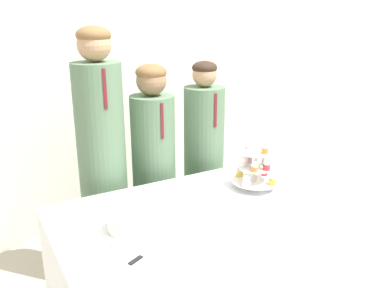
% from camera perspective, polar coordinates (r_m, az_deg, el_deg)
% --- Properties ---
extents(wall_back, '(9.00, 0.06, 2.70)m').
position_cam_1_polar(wall_back, '(3.21, -11.01, 11.28)').
color(wall_back, silver).
rests_on(wall_back, ground_plane).
extents(table, '(1.57, 0.74, 0.74)m').
position_cam_1_polar(table, '(2.37, 1.45, -16.27)').
color(table, white).
rests_on(table, ground_plane).
extents(round_cake, '(0.23, 0.23, 0.12)m').
position_cam_1_polar(round_cake, '(1.91, -8.97, -10.52)').
color(round_cake, white).
rests_on(round_cake, table).
extents(cake_knife, '(0.22, 0.12, 0.01)m').
position_cam_1_polar(cake_knife, '(1.75, -6.94, -15.30)').
color(cake_knife, silver).
rests_on(cake_knife, table).
extents(cupcake_stand, '(0.26, 0.26, 0.27)m').
position_cam_1_polar(cupcake_stand, '(2.34, 8.86, -3.34)').
color(cupcake_stand, silver).
rests_on(cupcake_stand, table).
extents(student_0, '(0.29, 0.29, 1.64)m').
position_cam_1_polar(student_0, '(2.54, -12.38, -3.58)').
color(student_0, '#567556').
rests_on(student_0, ground_plane).
extents(student_1, '(0.28, 0.29, 1.41)m').
position_cam_1_polar(student_1, '(2.69, -5.32, -4.57)').
color(student_1, '#567556').
rests_on(student_1, ground_plane).
extents(student_2, '(0.28, 0.28, 1.41)m').
position_cam_1_polar(student_2, '(2.85, 1.65, -3.37)').
color(student_2, '#567556').
rests_on(student_2, ground_plane).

